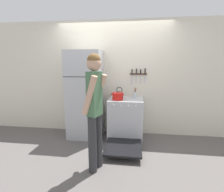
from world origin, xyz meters
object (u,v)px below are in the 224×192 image
at_px(tea_kettle, 119,94).
at_px(utensil_jar, 135,94).
at_px(person, 95,106).
at_px(stove_range, 125,119).
at_px(refrigerator, 85,95).
at_px(dutch_oven_pot, 118,96).

distance_m(tea_kettle, utensil_jar, 0.33).
bearing_deg(person, utensil_jar, -5.15).
bearing_deg(stove_range, utensil_jar, 43.63).
distance_m(refrigerator, utensil_jar, 1.07).
height_order(refrigerator, dutch_oven_pot, refrigerator).
relative_size(refrigerator, stove_range, 1.40).
height_order(dutch_oven_pot, tea_kettle, tea_kettle).
height_order(refrigerator, utensil_jar, refrigerator).
bearing_deg(dutch_oven_pot, refrigerator, 169.00).
distance_m(refrigerator, stove_range, 1.02).
distance_m(dutch_oven_pot, utensil_jar, 0.43).
relative_size(utensil_jar, person, 0.14).
height_order(dutch_oven_pot, person, person).
xyz_separation_m(dutch_oven_pot, tea_kettle, (0.01, 0.26, -0.00)).
bearing_deg(refrigerator, tea_kettle, 9.06).
bearing_deg(dutch_oven_pot, stove_range, 29.22).
bearing_deg(utensil_jar, tea_kettle, -178.82).
bearing_deg(stove_range, tea_kettle, 132.07).
bearing_deg(tea_kettle, dutch_oven_pot, -92.84).
bearing_deg(person, refrigerator, 40.11).
xyz_separation_m(dutch_oven_pot, utensil_jar, (0.34, 0.26, -0.00)).
bearing_deg(stove_range, refrigerator, 176.82).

